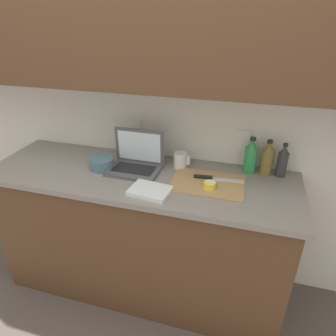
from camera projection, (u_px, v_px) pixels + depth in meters
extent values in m
plane|color=#564C47|center=(144.00, 282.00, 2.26)|extent=(12.00, 12.00, 0.00)
cube|color=white|center=(155.00, 100.00, 1.94)|extent=(5.20, 0.06, 2.60)
cube|color=white|center=(135.00, 128.00, 2.04)|extent=(0.09, 0.01, 0.12)
cube|color=white|center=(243.00, 139.00, 1.86)|extent=(0.09, 0.01, 0.12)
cube|color=brown|center=(142.00, 21.00, 1.56)|extent=(4.42, 0.32, 0.70)
cube|color=brown|center=(142.00, 236.00, 2.05)|extent=(1.86, 0.58, 0.89)
cube|color=gray|center=(139.00, 177.00, 1.84)|extent=(1.92, 0.61, 0.03)
cube|color=#9EA3A8|center=(50.00, 170.00, 2.06)|extent=(0.46, 0.40, 0.16)
cube|color=#515156|center=(134.00, 170.00, 1.86)|extent=(0.31, 0.23, 0.02)
cube|color=black|center=(134.00, 169.00, 1.85)|extent=(0.26, 0.13, 0.00)
cube|color=#515156|center=(140.00, 146.00, 1.89)|extent=(0.33, 0.01, 0.23)
cube|color=silver|center=(139.00, 147.00, 1.89)|extent=(0.28, 0.01, 0.19)
cube|color=tan|center=(208.00, 183.00, 1.73)|extent=(0.42, 0.29, 0.01)
cube|color=silver|center=(228.00, 180.00, 1.75)|extent=(0.18, 0.05, 0.00)
cylinder|color=black|center=(203.00, 177.00, 1.77)|extent=(0.11, 0.03, 0.02)
cylinder|color=yellow|center=(210.00, 185.00, 1.67)|extent=(0.07, 0.07, 0.03)
cylinder|color=#F4EAA3|center=(210.00, 182.00, 1.66)|extent=(0.06, 0.06, 0.00)
cylinder|color=#2D934C|center=(250.00, 160.00, 1.83)|extent=(0.08, 0.08, 0.16)
cone|color=#2D934C|center=(253.00, 144.00, 1.78)|extent=(0.07, 0.07, 0.05)
cylinder|color=black|center=(253.00, 139.00, 1.76)|extent=(0.03, 0.03, 0.02)
cylinder|color=olive|center=(267.00, 162.00, 1.80)|extent=(0.07, 0.07, 0.16)
cone|color=olive|center=(269.00, 147.00, 1.76)|extent=(0.07, 0.07, 0.04)
cylinder|color=black|center=(270.00, 142.00, 1.74)|extent=(0.03, 0.03, 0.02)
cylinder|color=#333338|center=(282.00, 164.00, 1.78)|extent=(0.06, 0.06, 0.15)
cone|color=#333338|center=(285.00, 150.00, 1.74)|extent=(0.06, 0.06, 0.04)
cylinder|color=black|center=(286.00, 145.00, 1.72)|extent=(0.03, 0.03, 0.02)
cylinder|color=silver|center=(180.00, 160.00, 1.89)|extent=(0.08, 0.08, 0.10)
cube|color=silver|center=(188.00, 160.00, 1.88)|extent=(0.02, 0.01, 0.06)
cylinder|color=slate|center=(102.00, 163.00, 1.88)|extent=(0.15, 0.15, 0.07)
cube|color=white|center=(150.00, 191.00, 1.64)|extent=(0.24, 0.18, 0.02)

